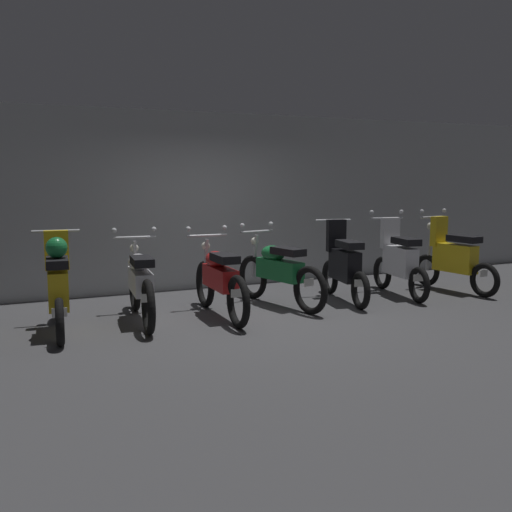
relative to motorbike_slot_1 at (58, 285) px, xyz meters
The scene contains 9 objects.
ground_plane 2.59m from the motorbike_slot_1, ahead, with size 80.00×80.00×0.00m, color #424244.
back_wall 3.41m from the motorbike_slot_1, 40.65° to the left, with size 16.00×0.30×2.84m, color #9EA0A3.
motorbike_slot_1 is the anchor object (origin of this frame).
motorbike_slot_2 1.02m from the motorbike_slot_1, ahead, with size 0.59×1.95×1.15m.
motorbike_slot_3 2.01m from the motorbike_slot_1, ahead, with size 0.59×1.95×1.15m.
motorbike_slot_4 3.01m from the motorbike_slot_1, ahead, with size 0.63×1.93×1.15m.
motorbike_slot_5 4.02m from the motorbike_slot_1, ahead, with size 0.56×1.67×1.18m.
motorbike_slot_6 5.02m from the motorbike_slot_1, ahead, with size 0.58×1.67×1.29m.
motorbike_slot_7 6.01m from the motorbike_slot_1, ahead, with size 0.59×1.68×1.29m.
Camera 1 is at (-3.31, -6.94, 1.82)m, focal length 42.45 mm.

